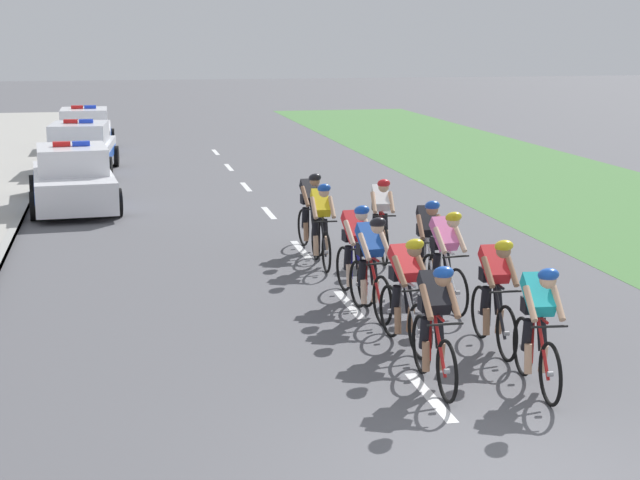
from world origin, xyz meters
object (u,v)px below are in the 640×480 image
at_px(cyclist_lead, 435,323).
at_px(cyclist_second, 538,325).
at_px(cyclist_eighth, 428,244).
at_px(cyclist_tenth, 381,217).
at_px(cyclist_fourth, 495,291).
at_px(police_car_second, 80,150).
at_px(police_car_nearest, 73,180).
at_px(cyclist_seventh, 356,249).
at_px(police_car_third, 85,132).
at_px(cyclist_third, 406,290).
at_px(cyclist_ninth, 321,223).
at_px(cyclist_eleventh, 311,210).
at_px(cyclist_fifth, 371,264).
at_px(cyclist_sixth, 445,257).

bearing_deg(cyclist_lead, cyclist_second, -16.00).
relative_size(cyclist_eighth, cyclist_tenth, 1.00).
xyz_separation_m(cyclist_fourth, police_car_second, (-5.75, 18.12, -0.11)).
height_order(cyclist_fourth, police_car_nearest, police_car_nearest).
height_order(cyclist_seventh, police_car_third, police_car_third).
bearing_deg(police_car_nearest, cyclist_lead, -71.10).
bearing_deg(cyclist_fourth, cyclist_third, 164.94).
distance_m(cyclist_eighth, cyclist_ninth, 2.43).
bearing_deg(cyclist_lead, police_car_nearest, 108.90).
xyz_separation_m(cyclist_ninth, police_car_third, (-4.50, 18.72, -0.11)).
bearing_deg(cyclist_second, cyclist_eleventh, 98.02).
bearing_deg(cyclist_fifth, cyclist_ninth, 90.99).
bearing_deg(cyclist_fourth, cyclist_second, -92.76).
relative_size(cyclist_tenth, police_car_second, 0.38).
xyz_separation_m(cyclist_fourth, cyclist_ninth, (-1.25, 5.07, 0.00)).
relative_size(cyclist_seventh, cyclist_eighth, 1.00).
bearing_deg(cyclist_third, police_car_third, 101.16).
xyz_separation_m(cyclist_seventh, cyclist_eleventh, (-0.01, 3.50, 0.00)).
bearing_deg(cyclist_fourth, police_car_second, 107.60).
relative_size(cyclist_lead, cyclist_sixth, 1.00).
bearing_deg(police_car_nearest, cyclist_seventh, -63.62).
relative_size(cyclist_ninth, cyclist_tenth, 1.00).
bearing_deg(police_car_nearest, cyclist_eleventh, -51.43).
height_order(cyclist_fifth, cyclist_eighth, same).
relative_size(cyclist_sixth, police_car_third, 0.39).
bearing_deg(cyclist_fifth, cyclist_lead, -90.34).
relative_size(cyclist_sixth, cyclist_seventh, 1.00).
height_order(cyclist_third, cyclist_ninth, same).
relative_size(cyclist_second, police_car_nearest, 0.38).
xyz_separation_m(cyclist_fifth, cyclist_seventh, (0.02, 1.00, 0.00)).
bearing_deg(police_car_third, cyclist_eighth, -74.38).
height_order(cyclist_third, cyclist_seventh, same).
relative_size(cyclist_sixth, police_car_second, 0.38).
distance_m(cyclist_fifth, cyclist_tenth, 3.73).
xyz_separation_m(police_car_nearest, police_car_third, (-0.00, 11.74, 0.00)).
distance_m(cyclist_fifth, cyclist_eleventh, 4.50).
height_order(cyclist_fourth, cyclist_eleventh, same).
bearing_deg(police_car_second, cyclist_third, -75.42).
relative_size(cyclist_tenth, cyclist_eleventh, 1.00).
bearing_deg(cyclist_fifth, cyclist_eleventh, 89.89).
height_order(cyclist_lead, cyclist_third, same).
bearing_deg(police_car_third, cyclist_tenth, -72.86).
height_order(cyclist_lead, police_car_nearest, police_car_nearest).
height_order(cyclist_fourth, cyclist_seventh, same).
height_order(cyclist_seventh, cyclist_eleventh, same).
distance_m(cyclist_eighth, police_car_third, 21.57).
bearing_deg(cyclist_lead, cyclist_eighth, 73.29).
distance_m(cyclist_lead, cyclist_sixth, 3.44).
relative_size(cyclist_eleventh, police_car_nearest, 0.38).
height_order(cyclist_eighth, cyclist_tenth, same).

